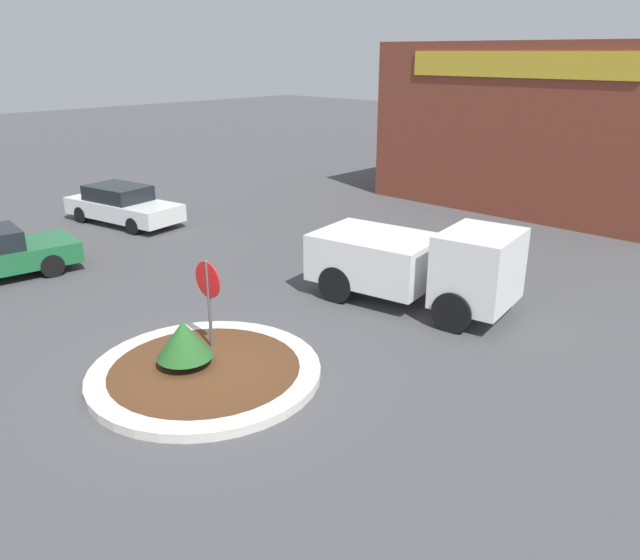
% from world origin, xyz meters
% --- Properties ---
extents(ground_plane, '(120.00, 120.00, 0.00)m').
position_xyz_m(ground_plane, '(0.00, 0.00, 0.00)').
color(ground_plane, '#474749').
extents(traffic_island, '(4.55, 4.55, 0.18)m').
position_xyz_m(traffic_island, '(0.00, 0.00, 0.09)').
color(traffic_island, beige).
rests_on(traffic_island, ground_plane).
extents(stop_sign, '(0.77, 0.07, 2.09)m').
position_xyz_m(stop_sign, '(-0.66, 0.68, 1.45)').
color(stop_sign, '#4C4C51').
rests_on(stop_sign, ground_plane).
extents(island_shrub, '(1.10, 1.10, 0.94)m').
position_xyz_m(island_shrub, '(-0.37, -0.19, 0.75)').
color(island_shrub, brown).
rests_on(island_shrub, traffic_island).
extents(utility_truck, '(5.34, 2.85, 2.14)m').
position_xyz_m(utility_truck, '(0.81, 5.91, 1.10)').
color(utility_truck, white).
rests_on(utility_truck, ground_plane).
extents(storefront_building, '(12.32, 6.07, 6.40)m').
position_xyz_m(storefront_building, '(-1.87, 18.45, 3.20)').
color(storefront_building, brown).
rests_on(storefront_building, ground_plane).
extents(parked_sedan_white, '(4.89, 2.50, 1.40)m').
position_xyz_m(parked_sedan_white, '(-11.67, 5.03, 0.70)').
color(parked_sedan_white, silver).
rests_on(parked_sedan_white, ground_plane).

